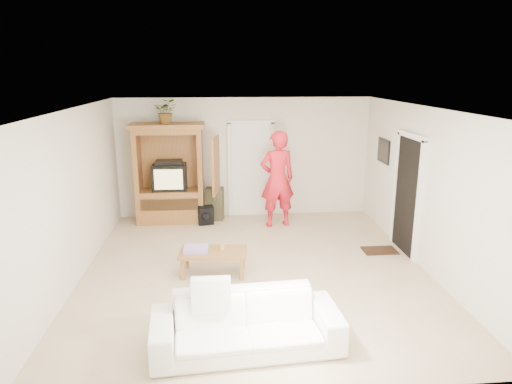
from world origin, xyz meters
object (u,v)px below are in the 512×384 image
at_px(armoire, 171,180).
at_px(coffee_table, 213,254).
at_px(man, 277,179).
at_px(sofa, 247,324).

xyz_separation_m(armoire, coffee_table, (0.90, -2.77, -0.57)).
height_order(armoire, man, armoire).
bearing_deg(armoire, sofa, -74.96).
xyz_separation_m(sofa, coffee_table, (-0.40, 2.07, 0.02)).
relative_size(armoire, coffee_table, 1.90).
relative_size(man, coffee_table, 1.81).
distance_m(man, coffee_table, 2.71).
height_order(man, coffee_table, man).
xyz_separation_m(man, coffee_table, (-1.31, -2.28, -0.66)).
bearing_deg(sofa, coffee_table, 96.31).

